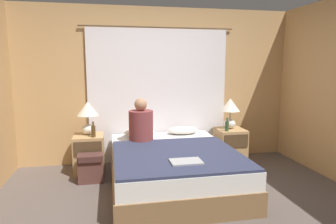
# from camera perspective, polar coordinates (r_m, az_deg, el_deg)

# --- Properties ---
(ground_plane) EXTENTS (16.00, 16.00, 0.00)m
(ground_plane) POSITION_cam_1_polar(r_m,az_deg,el_deg) (3.52, 3.31, -17.91)
(ground_plane) COLOR #564C47
(wall_back) EXTENTS (4.57, 0.06, 2.50)m
(wall_back) POSITION_cam_1_polar(r_m,az_deg,el_deg) (4.96, -1.90, 5.03)
(wall_back) COLOR tan
(wall_back) RESTS_ON ground_plane
(curtain_panel) EXTENTS (2.47, 0.02, 2.19)m
(curtain_panel) POSITION_cam_1_polar(r_m,az_deg,el_deg) (4.91, -1.78, 3.15)
(curtain_panel) COLOR white
(curtain_panel) RESTS_ON ground_plane
(bed) EXTENTS (1.59, 2.09, 0.49)m
(bed) POSITION_cam_1_polar(r_m,az_deg,el_deg) (4.03, 0.88, -10.53)
(bed) COLOR olive
(bed) RESTS_ON ground_plane
(nightstand_left) EXTENTS (0.44, 0.47, 0.57)m
(nightstand_left) POSITION_cam_1_polar(r_m,az_deg,el_deg) (4.64, -14.77, -7.67)
(nightstand_left) COLOR tan
(nightstand_left) RESTS_ON ground_plane
(nightstand_right) EXTENTS (0.44, 0.47, 0.57)m
(nightstand_right) POSITION_cam_1_polar(r_m,az_deg,el_deg) (5.01, 11.75, -6.33)
(nightstand_right) COLOR tan
(nightstand_right) RESTS_ON ground_plane
(lamp_left) EXTENTS (0.31, 0.31, 0.49)m
(lamp_left) POSITION_cam_1_polar(r_m,az_deg,el_deg) (4.56, -15.03, -0.25)
(lamp_left) COLOR silver
(lamp_left) RESTS_ON nightstand_left
(lamp_right) EXTENTS (0.31, 0.31, 0.49)m
(lamp_right) POSITION_cam_1_polar(r_m,az_deg,el_deg) (4.94, 11.73, 0.55)
(lamp_right) COLOR silver
(lamp_right) RESTS_ON nightstand_right
(pillow_left) EXTENTS (0.48, 0.31, 0.12)m
(pillow_left) POSITION_cam_1_polar(r_m,az_deg,el_deg) (4.71, -5.45, -3.82)
(pillow_left) COLOR silver
(pillow_left) RESTS_ON bed
(pillow_right) EXTENTS (0.48, 0.31, 0.12)m
(pillow_right) POSITION_cam_1_polar(r_m,az_deg,el_deg) (4.83, 2.84, -3.48)
(pillow_right) COLOR silver
(pillow_right) RESTS_ON bed
(blanket_on_bed) EXTENTS (1.53, 1.47, 0.03)m
(blanket_on_bed) POSITION_cam_1_polar(r_m,az_deg,el_deg) (3.69, 1.80, -8.10)
(blanket_on_bed) COLOR #2D334C
(blanket_on_bed) RESTS_ON bed
(person_left_in_bed) EXTENTS (0.35, 0.35, 0.63)m
(person_left_in_bed) POSITION_cam_1_polar(r_m,az_deg,el_deg) (4.32, -5.17, -2.33)
(person_left_in_bed) COLOR brown
(person_left_in_bed) RESTS_ON bed
(beer_bottle_on_left_stand) EXTENTS (0.06, 0.06, 0.23)m
(beer_bottle_on_left_stand) POSITION_cam_1_polar(r_m,az_deg,el_deg) (4.42, -14.03, -3.52)
(beer_bottle_on_left_stand) COLOR #513819
(beer_bottle_on_left_stand) RESTS_ON nightstand_left
(beer_bottle_on_right_stand) EXTENTS (0.06, 0.06, 0.21)m
(beer_bottle_on_right_stand) POSITION_cam_1_polar(r_m,az_deg,el_deg) (4.76, 11.15, -2.63)
(beer_bottle_on_right_stand) COLOR #2D4C28
(beer_bottle_on_right_stand) RESTS_ON nightstand_right
(laptop_on_bed) EXTENTS (0.35, 0.24, 0.02)m
(laptop_on_bed) POSITION_cam_1_polar(r_m,az_deg,el_deg) (3.37, 3.45, -9.40)
(laptop_on_bed) COLOR #9EA0A5
(laptop_on_bed) RESTS_ON blanket_on_bed
(backpack_on_floor) EXTENTS (0.34, 0.23, 0.39)m
(backpack_on_floor) POSITION_cam_1_polar(r_m,az_deg,el_deg) (4.28, -14.49, -10.00)
(backpack_on_floor) COLOR brown
(backpack_on_floor) RESTS_ON ground_plane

